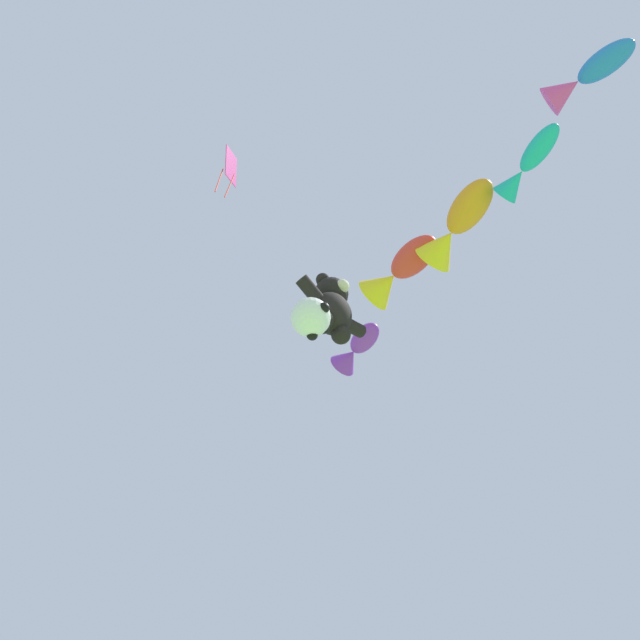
% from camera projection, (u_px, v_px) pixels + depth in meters
% --- Properties ---
extents(teddy_bear_kite, '(1.98, 0.87, 2.01)m').
position_uv_depth(teddy_bear_kite, '(332.00, 307.00, 13.31)').
color(teddy_bear_kite, black).
extents(soccer_ball_kite, '(0.86, 0.85, 0.79)m').
position_uv_depth(soccer_ball_kite, '(311.00, 318.00, 11.96)').
color(soccer_ball_kite, white).
extents(fish_kite_violet, '(1.02, 1.72, 0.75)m').
position_uv_depth(fish_kite_violet, '(356.00, 349.00, 16.76)').
color(fish_kite_violet, purple).
extents(fish_kite_crimson, '(1.08, 2.33, 1.03)m').
position_uv_depth(fish_kite_crimson, '(398.00, 272.00, 16.42)').
color(fish_kite_crimson, red).
extents(fish_kite_tangerine, '(1.58, 2.55, 1.02)m').
position_uv_depth(fish_kite_tangerine, '(455.00, 227.00, 15.35)').
color(fish_kite_tangerine, orange).
extents(fish_kite_teal, '(1.07, 1.96, 0.62)m').
position_uv_depth(fish_kite_teal, '(526.00, 166.00, 14.05)').
color(fish_kite_teal, '#19ADB2').
extents(fish_kite_cobalt, '(0.88, 2.08, 0.74)m').
position_uv_depth(fish_kite_cobalt, '(585.00, 77.00, 13.65)').
color(fish_kite_cobalt, blue).
extents(diamond_kite, '(0.96, 0.73, 2.69)m').
position_uv_depth(diamond_kite, '(230.00, 169.00, 16.37)').
color(diamond_kite, '#E53F9E').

